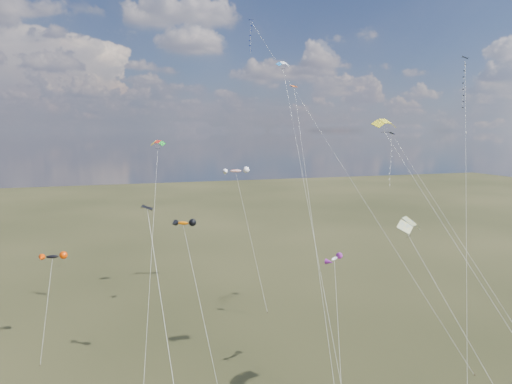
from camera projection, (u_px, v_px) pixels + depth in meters
name	position (u px, v px, depth m)	size (l,w,h in m)	color
diamond_black_high	(464.00, 97.00, 58.61)	(13.49, 18.15, 35.50)	black
diamond_navy_tall	(266.00, 58.00, 69.03)	(15.11, 34.83, 43.16)	#10154C
diamond_black_mid	(160.00, 291.00, 32.41)	(2.19, 13.23, 20.21)	black
diamond_navy_right	(397.00, 169.00, 56.42)	(8.35, 18.63, 25.73)	#121A51
diamond_orange_center	(306.00, 174.00, 53.50)	(4.47, 21.85, 31.79)	#D65214
parafoil_yellow	(386.00, 122.00, 46.71)	(9.09, 19.90, 27.50)	yellow
parafoil_blue_white	(284.00, 66.00, 66.23)	(6.02, 30.92, 36.25)	blue
parafoil_striped	(410.00, 222.00, 41.07)	(4.86, 16.11, 18.58)	yellow
parafoil_tricolor	(158.00, 143.00, 63.42)	(5.29, 21.95, 24.90)	yellow
novelty_black_orange	(52.00, 257.00, 55.82)	(2.93, 7.42, 11.12)	black
novelty_orange_black	(183.00, 224.00, 49.80)	(3.31, 10.18, 16.37)	#E46503
novelty_white_purple	(334.00, 259.00, 47.78)	(4.25, 9.23, 12.95)	white
novelty_redwhite_stripe	(236.00, 171.00, 75.83)	(4.02, 15.22, 19.89)	red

